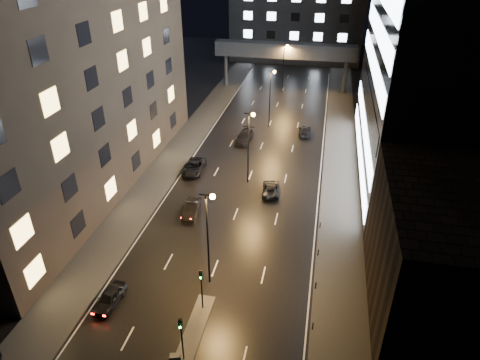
{
  "coord_description": "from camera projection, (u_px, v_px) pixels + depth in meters",
  "views": [
    {
      "loc": [
        9.27,
        -22.2,
        29.43
      ],
      "look_at": [
        0.25,
        21.47,
        4.0
      ],
      "focal_mm": 32.0,
      "sensor_mm": 36.0,
      "label": 1
    }
  ],
  "objects": [
    {
      "name": "ground",
      "position": [
        262.0,
        146.0,
        69.13
      ],
      "size": [
        160.0,
        160.0,
        0.0
      ],
      "primitive_type": "plane",
      "color": "black",
      "rests_on": "ground"
    },
    {
      "name": "sidewalk_left",
      "position": [
        178.0,
        152.0,
        67.03
      ],
      "size": [
        5.0,
        110.0,
        0.15
      ],
      "primitive_type": "cube",
      "color": "#383533",
      "rests_on": "ground"
    },
    {
      "name": "sidewalk_right",
      "position": [
        340.0,
        167.0,
        62.64
      ],
      "size": [
        5.0,
        110.0,
        0.15
      ],
      "primitive_type": "cube",
      "color": "#383533",
      "rests_on": "ground"
    },
    {
      "name": "building_left",
      "position": [
        53.0,
        30.0,
        49.56
      ],
      "size": [
        15.0,
        48.0,
        40.0
      ],
      "primitive_type": "cube",
      "color": "#2D2319",
      "rests_on": "ground"
    },
    {
      "name": "building_right_low",
      "position": [
        438.0,
        254.0,
        36.27
      ],
      "size": [
        10.0,
        18.0,
        12.0
      ],
      "primitive_type": "cube",
      "color": "black",
      "rests_on": "ground"
    },
    {
      "name": "building_right_glass",
      "position": [
        471.0,
        5.0,
        50.19
      ],
      "size": [
        20.0,
        36.0,
        45.0
      ],
      "primitive_type": "cube",
      "color": "black",
      "rests_on": "ground"
    },
    {
      "name": "building_far",
      "position": [
        298.0,
        11.0,
        112.28
      ],
      "size": [
        34.0,
        14.0,
        25.0
      ],
      "primitive_type": "cube",
      "color": "#333335",
      "rests_on": "ground"
    },
    {
      "name": "skybridge",
      "position": [
        285.0,
        51.0,
        90.52
      ],
      "size": [
        30.0,
        3.0,
        10.0
      ],
      "color": "#333335",
      "rests_on": "ground"
    },
    {
      "name": "median_island",
      "position": [
        195.0,
        329.0,
        36.71
      ],
      "size": [
        1.6,
        8.0,
        0.15
      ],
      "primitive_type": "cube",
      "color": "#383533",
      "rests_on": "ground"
    },
    {
      "name": "traffic_signal_near",
      "position": [
        201.0,
        283.0,
        37.34
      ],
      "size": [
        0.28,
        0.34,
        4.4
      ],
      "color": "black",
      "rests_on": "median_island"
    },
    {
      "name": "traffic_signal_far",
      "position": [
        181.0,
        333.0,
        32.66
      ],
      "size": [
        0.28,
        0.34,
        4.4
      ],
      "color": "black",
      "rests_on": "median_island"
    },
    {
      "name": "bollard_row",
      "position": [
        314.0,
        305.0,
        38.62
      ],
      "size": [
        0.12,
        25.12,
        0.9
      ],
      "color": "black",
      "rests_on": "ground"
    },
    {
      "name": "streetlight_near",
      "position": [
        209.0,
        228.0,
        38.66
      ],
      "size": [
        1.45,
        0.5,
        10.15
      ],
      "color": "black",
      "rests_on": "ground"
    },
    {
      "name": "streetlight_mid_a",
      "position": [
        249.0,
        139.0,
        55.67
      ],
      "size": [
        1.45,
        0.5,
        10.15
      ],
      "color": "black",
      "rests_on": "ground"
    },
    {
      "name": "streetlight_mid_b",
      "position": [
        271.0,
        92.0,
        72.69
      ],
      "size": [
        1.45,
        0.5,
        10.15
      ],
      "color": "black",
      "rests_on": "ground"
    },
    {
      "name": "streetlight_far",
      "position": [
        284.0,
        62.0,
        89.7
      ],
      "size": [
        1.45,
        0.5,
        10.15
      ],
      "color": "black",
      "rests_on": "ground"
    },
    {
      "name": "car_away_a",
      "position": [
        109.0,
        298.0,
        39.07
      ],
      "size": [
        2.04,
        4.32,
        1.43
      ],
      "primitive_type": "imported",
      "rotation": [
        0.0,
        0.0,
        -0.08
      ],
      "color": "black",
      "rests_on": "ground"
    },
    {
      "name": "car_away_b",
      "position": [
        192.0,
        209.0,
        51.81
      ],
      "size": [
        1.99,
        4.64,
        1.49
      ],
      "primitive_type": "imported",
      "rotation": [
        0.0,
        0.0,
        0.09
      ],
      "color": "black",
      "rests_on": "ground"
    },
    {
      "name": "car_away_c",
      "position": [
        194.0,
        167.0,
        61.1
      ],
      "size": [
        2.68,
        5.6,
        1.54
      ],
      "primitive_type": "imported",
      "rotation": [
        0.0,
        0.0,
        0.02
      ],
      "color": "black",
      "rests_on": "ground"
    },
    {
      "name": "car_away_d",
      "position": [
        245.0,
        137.0,
        70.24
      ],
      "size": [
        2.6,
        5.72,
        1.62
      ],
      "primitive_type": "imported",
      "rotation": [
        0.0,
        0.0,
        -0.06
      ],
      "color": "black",
      "rests_on": "ground"
    },
    {
      "name": "car_toward_a",
      "position": [
        271.0,
        189.0,
        56.09
      ],
      "size": [
        2.73,
        4.98,
        1.32
      ],
      "primitive_type": "imported",
      "rotation": [
        0.0,
        0.0,
        3.26
      ],
      "color": "black",
      "rests_on": "ground"
    },
    {
      "name": "car_toward_b",
      "position": [
        305.0,
        131.0,
        72.69
      ],
      "size": [
        2.11,
        4.85,
        1.39
      ],
      "primitive_type": "imported",
      "rotation": [
        0.0,
        0.0,
        3.18
      ],
      "color": "black",
      "rests_on": "ground"
    },
    {
      "name": "utility_cabinet",
      "position": [
        176.0,
        360.0,
        33.32
      ],
      "size": [
        0.94,
        0.67,
        1.13
      ],
      "primitive_type": "cube",
      "rotation": [
        0.0,
        0.0,
        0.25
      ],
      "color": "#434345",
      "rests_on": "median_island"
    }
  ]
}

